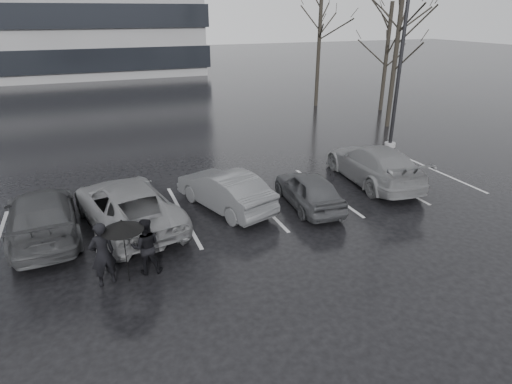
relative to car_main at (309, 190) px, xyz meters
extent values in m
plane|color=black|center=(-2.11, -1.58, -0.62)|extent=(160.00, 160.00, 0.00)
imported|color=black|center=(0.00, 0.00, 0.00)|extent=(1.70, 3.72, 1.24)
imported|color=#323234|center=(-2.78, 0.92, 0.06)|extent=(2.68, 4.36, 1.36)
imported|color=#4F4F52|center=(-6.09, 0.76, 0.11)|extent=(3.37, 5.62, 1.46)
imported|color=black|center=(-8.55, 1.01, 0.08)|extent=(2.32, 4.94, 1.39)
imported|color=#4F4F52|center=(3.53, 1.13, 0.13)|extent=(2.53, 5.31, 1.49)
imported|color=black|center=(-6.99, -2.32, 0.24)|extent=(0.72, 0.57, 1.73)
imported|color=black|center=(-5.92, -2.16, 0.15)|extent=(0.83, 0.69, 1.54)
cylinder|color=black|center=(-6.45, -2.39, 0.13)|extent=(0.02, 0.02, 1.50)
cone|color=black|center=(-6.45, -2.39, 0.98)|extent=(1.03, 1.03, 0.26)
sphere|color=black|center=(-6.45, -2.39, 1.11)|extent=(0.05, 0.05, 0.05)
cylinder|color=gray|center=(7.30, 4.83, -0.51)|extent=(0.55, 0.55, 0.22)
cylinder|color=black|center=(7.30, 4.83, 4.30)|extent=(0.17, 0.17, 9.83)
cube|color=#B6B6B9|center=(-7.11, 0.92, -0.62)|extent=(0.12, 5.00, 0.00)
cube|color=#B6B6B9|center=(-4.31, 0.92, -0.62)|extent=(0.12, 5.00, 0.00)
cube|color=#B6B6B9|center=(-1.51, 0.92, -0.62)|extent=(0.12, 5.00, 0.00)
cube|color=#B6B6B9|center=(1.29, 0.92, -0.62)|extent=(0.12, 5.00, 0.00)
cube|color=#B6B6B9|center=(4.09, 0.92, -0.62)|extent=(0.12, 5.00, 0.00)
cube|color=#B6B6B9|center=(6.89, 0.92, -0.62)|extent=(0.12, 5.00, 0.00)
cylinder|color=black|center=(9.89, 8.42, 3.38)|extent=(0.26, 0.26, 8.00)
cylinder|color=black|center=(12.39, 12.42, 2.88)|extent=(0.26, 0.26, 7.00)
cylinder|color=black|center=(8.89, 15.42, 3.63)|extent=(0.26, 0.26, 8.50)
camera|label=1|loc=(-6.84, -12.17, 5.76)|focal=30.00mm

